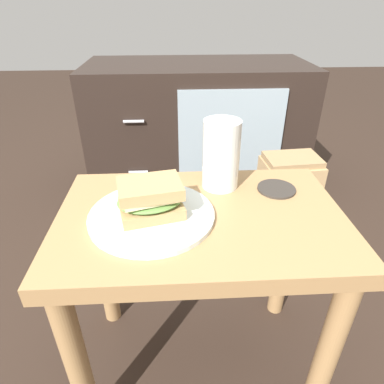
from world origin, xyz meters
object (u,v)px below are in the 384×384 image
(tv_cabinet, at_px, (197,128))
(coaster, at_px, (276,189))
(plate, at_px, (152,215))
(paper_bag, at_px, (284,207))
(sandwich_front, at_px, (151,199))
(beer_glass, at_px, (221,156))

(tv_cabinet, height_order, coaster, tv_cabinet)
(plate, height_order, paper_bag, plate)
(plate, distance_m, coaster, 0.28)
(sandwich_front, bearing_deg, coaster, 18.55)
(plate, height_order, sandwich_front, sandwich_front)
(plate, xyz_separation_m, coaster, (0.27, 0.09, -0.00))
(beer_glass, bearing_deg, paper_bag, 47.60)
(sandwich_front, relative_size, coaster, 1.71)
(beer_glass, xyz_separation_m, coaster, (0.12, -0.03, -0.07))
(plate, relative_size, paper_bag, 0.63)
(sandwich_front, xyz_separation_m, coaster, (0.27, 0.09, -0.04))
(plate, bearing_deg, sandwich_front, -150.64)
(tv_cabinet, relative_size, plate, 4.00)
(plate, bearing_deg, beer_glass, 38.71)
(tv_cabinet, distance_m, paper_bag, 0.60)
(tv_cabinet, bearing_deg, plate, -99.32)
(tv_cabinet, relative_size, beer_glass, 6.41)
(tv_cabinet, bearing_deg, sandwich_front, -99.32)
(plate, xyz_separation_m, beer_glass, (0.15, 0.12, 0.07))
(tv_cabinet, distance_m, sandwich_front, 0.99)
(plate, xyz_separation_m, paper_bag, (0.43, 0.42, -0.28))
(coaster, distance_m, paper_bag, 0.46)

